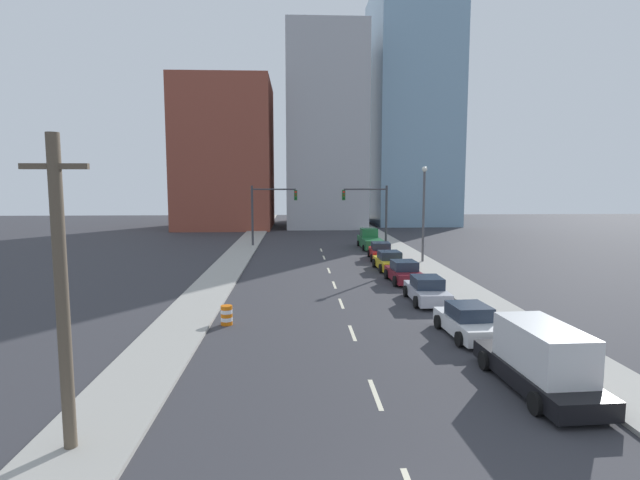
{
  "coord_description": "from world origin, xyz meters",
  "views": [
    {
      "loc": [
        -2.54,
        -7.96,
        6.81
      ],
      "look_at": [
        -0.61,
        32.45,
        2.2
      ],
      "focal_mm": 28.0,
      "sensor_mm": 36.0,
      "label": 1
    }
  ],
  "objects": [
    {
      "name": "sidewalk_left",
      "position": [
        -8.07,
        49.28,
        0.07
      ],
      "size": [
        2.8,
        98.55,
        0.15
      ],
      "color": "#9E9B93",
      "rests_on": "ground"
    },
    {
      "name": "sidewalk_right",
      "position": [
        8.07,
        49.28,
        0.07
      ],
      "size": [
        2.8,
        98.55,
        0.15
      ],
      "color": "#9E9B93",
      "rests_on": "ground"
    },
    {
      "name": "lane_stripe_at_7m",
      "position": [
        0.0,
        7.44,
        0.0
      ],
      "size": [
        0.16,
        2.4,
        0.01
      ],
      "primitive_type": "cube",
      "color": "beige",
      "rests_on": "ground"
    },
    {
      "name": "lane_stripe_at_14m",
      "position": [
        0.0,
        14.12,
        0.0
      ],
      "size": [
        0.16,
        2.4,
        0.01
      ],
      "primitive_type": "cube",
      "color": "beige",
      "rests_on": "ground"
    },
    {
      "name": "lane_stripe_at_20m",
      "position": [
        0.0,
        19.74,
        0.0
      ],
      "size": [
        0.16,
        2.4,
        0.01
      ],
      "primitive_type": "cube",
      "color": "beige",
      "rests_on": "ground"
    },
    {
      "name": "lane_stripe_at_25m",
      "position": [
        0.0,
        24.97,
        0.0
      ],
      "size": [
        0.16,
        2.4,
        0.01
      ],
      "primitive_type": "cube",
      "color": "beige",
      "rests_on": "ground"
    },
    {
      "name": "lane_stripe_at_31m",
      "position": [
        0.0,
        30.55,
        0.0
      ],
      "size": [
        0.16,
        2.4,
        0.01
      ],
      "primitive_type": "cube",
      "color": "beige",
      "rests_on": "ground"
    },
    {
      "name": "lane_stripe_at_37m",
      "position": [
        0.0,
        37.42,
        0.0
      ],
      "size": [
        0.16,
        2.4,
        0.01
      ],
      "primitive_type": "cube",
      "color": "beige",
      "rests_on": "ground"
    },
    {
      "name": "lane_stripe_at_43m",
      "position": [
        0.0,
        42.61,
        0.0
      ],
      "size": [
        0.16,
        2.4,
        0.01
      ],
      "primitive_type": "cube",
      "color": "beige",
      "rests_on": "ground"
    },
    {
      "name": "building_brick_left",
      "position": [
        -13.28,
        70.0,
        11.0
      ],
      "size": [
        14.0,
        16.0,
        21.99
      ],
      "color": "brown",
      "rests_on": "ground"
    },
    {
      "name": "building_office_center",
      "position": [
        2.08,
        74.0,
        14.98
      ],
      "size": [
        12.0,
        20.0,
        29.96
      ],
      "color": "#A8A8AD",
      "rests_on": "ground"
    },
    {
      "name": "building_glass_right",
      "position": [
        16.94,
        78.0,
        19.47
      ],
      "size": [
        13.0,
        20.0,
        38.93
      ],
      "color": "#7A9EB7",
      "rests_on": "ground"
    },
    {
      "name": "traffic_signal_left",
      "position": [
        -5.86,
        45.8,
        4.29
      ],
      "size": [
        4.96,
        0.35,
        6.57
      ],
      "color": "#38383D",
      "rests_on": "ground"
    },
    {
      "name": "traffic_signal_right",
      "position": [
        5.87,
        45.8,
        4.29
      ],
      "size": [
        4.96,
        0.35,
        6.57
      ],
      "color": "#38383D",
      "rests_on": "ground"
    },
    {
      "name": "utility_pole_left_near",
      "position": [
        -8.3,
        4.32,
        4.13
      ],
      "size": [
        1.6,
        0.32,
        8.02
      ],
      "color": "brown",
      "rests_on": "ground"
    },
    {
      "name": "traffic_barrel",
      "position": [
        -5.92,
        15.73,
        0.47
      ],
      "size": [
        0.56,
        0.56,
        0.95
      ],
      "color": "orange",
      "rests_on": "ground"
    },
    {
      "name": "street_lamp",
      "position": [
        8.29,
        33.91,
        4.77
      ],
      "size": [
        0.44,
        0.44,
        8.22
      ],
      "color": "#4C4C51",
      "rests_on": "ground"
    },
    {
      "name": "box_truck_black",
      "position": [
        5.43,
        7.46,
        1.06
      ],
      "size": [
        2.45,
        5.9,
        2.25
      ],
      "rotation": [
        0.0,
        0.0,
        0.05
      ],
      "color": "black",
      "rests_on": "ground"
    },
    {
      "name": "sedan_white",
      "position": [
        5.12,
        13.35,
        0.66
      ],
      "size": [
        2.28,
        4.35,
        1.46
      ],
      "rotation": [
        0.0,
        0.0,
        0.06
      ],
      "color": "silver",
      "rests_on": "ground"
    },
    {
      "name": "sedan_silver",
      "position": [
        4.96,
        19.87,
        0.68
      ],
      "size": [
        2.12,
        4.51,
        1.48
      ],
      "rotation": [
        0.0,
        0.0,
        -0.01
      ],
      "color": "#B2B2BC",
      "rests_on": "ground"
    },
    {
      "name": "sedan_maroon",
      "position": [
        4.88,
        25.63,
        0.69
      ],
      "size": [
        2.24,
        4.29,
        1.5
      ],
      "rotation": [
        0.0,
        0.0,
        0.05
      ],
      "color": "maroon",
      "rests_on": "ground"
    },
    {
      "name": "sedan_yellow",
      "position": [
        4.79,
        30.6,
        0.69
      ],
      "size": [
        2.23,
        4.36,
        1.5
      ],
      "rotation": [
        0.0,
        0.0,
        0.03
      ],
      "color": "gold",
      "rests_on": "ground"
    },
    {
      "name": "sedan_red",
      "position": [
        5.04,
        36.17,
        0.7
      ],
      "size": [
        2.28,
        4.62,
        1.54
      ],
      "rotation": [
        0.0,
        0.0,
        -0.06
      ],
      "color": "red",
      "rests_on": "ground"
    },
    {
      "name": "pickup_truck_green",
      "position": [
        5.22,
        43.96,
        0.82
      ],
      "size": [
        2.26,
        6.35,
        2.04
      ],
      "rotation": [
        0.0,
        0.0,
        0.02
      ],
      "color": "#1E6033",
      "rests_on": "ground"
    }
  ]
}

